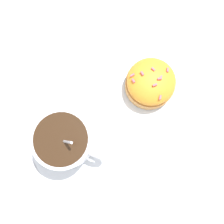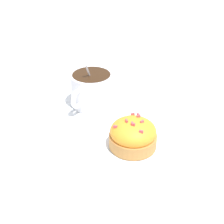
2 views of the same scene
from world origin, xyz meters
TOP-DOWN VIEW (x-y plane):
  - ground_plane at (0.00, 0.00)m, footprint 3.00×3.00m
  - paper_napkin at (0.00, 0.00)m, footprint 0.35×0.35m
  - coffee_cup at (-0.09, -0.00)m, footprint 0.09×0.11m
  - frosted_pastry at (0.09, -0.01)m, footprint 0.09×0.09m

SIDE VIEW (x-z plane):
  - ground_plane at x=0.00m, z-range 0.00..0.00m
  - paper_napkin at x=0.00m, z-range 0.00..0.00m
  - frosted_pastry at x=0.09m, z-range 0.00..0.06m
  - coffee_cup at x=-0.09m, z-range -0.01..0.09m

